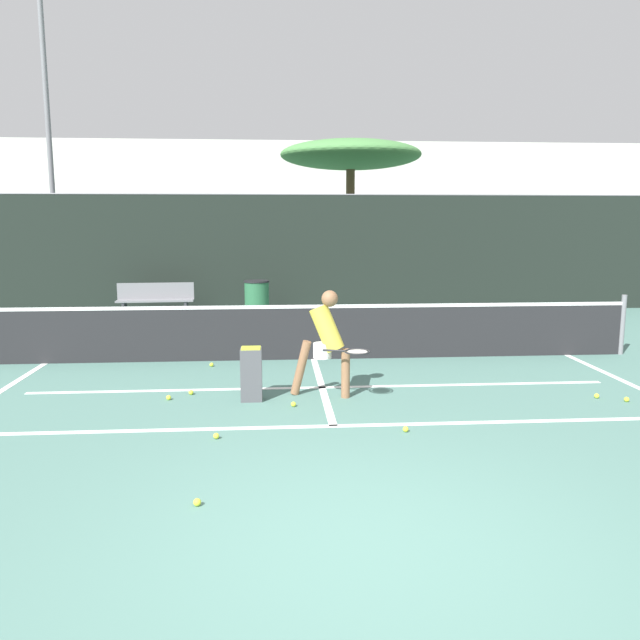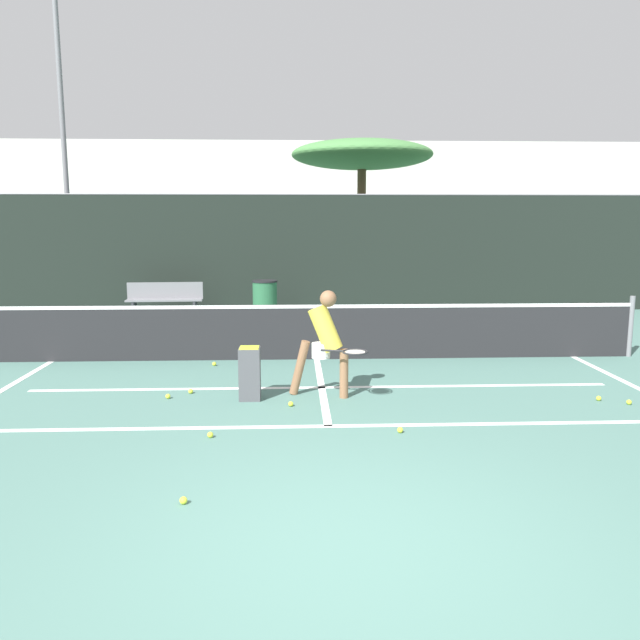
% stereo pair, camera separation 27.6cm
% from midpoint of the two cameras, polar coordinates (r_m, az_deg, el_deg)
% --- Properties ---
extents(ground_plane, '(100.00, 100.00, 0.00)m').
position_cam_midpoint_polar(ground_plane, '(4.87, 2.75, -20.03)').
color(ground_plane, '#4C756B').
extents(court_baseline_near, '(11.00, 0.10, 0.01)m').
position_cam_midpoint_polar(court_baseline_near, '(7.35, 0.14, -9.66)').
color(court_baseline_near, white).
rests_on(court_baseline_near, ground).
extents(court_service_line, '(8.25, 0.10, 0.01)m').
position_cam_midpoint_polar(court_service_line, '(8.98, -0.70, -6.18)').
color(court_service_line, white).
rests_on(court_service_line, ground).
extents(court_center_mark, '(0.10, 3.55, 0.01)m').
position_cam_midpoint_polar(court_center_mark, '(9.05, -0.73, -6.05)').
color(court_center_mark, white).
rests_on(court_center_mark, ground).
extents(court_sideline_right, '(0.10, 4.55, 0.01)m').
position_cam_midpoint_polar(court_sideline_right, '(10.35, 25.17, -5.00)').
color(court_sideline_right, white).
rests_on(court_sideline_right, ground).
extents(net, '(11.09, 0.09, 1.07)m').
position_cam_midpoint_polar(net, '(10.67, -1.32, -0.93)').
color(net, slate).
rests_on(net, ground).
extents(fence_back, '(24.00, 0.06, 3.04)m').
position_cam_midpoint_polar(fence_back, '(16.25, -2.38, 6.08)').
color(fence_back, black).
rests_on(fence_back, ground).
extents(player_practicing, '(1.09, 0.74, 1.45)m').
position_cam_midpoint_polar(player_practicing, '(8.35, -0.37, -1.68)').
color(player_practicing, '#8C6042').
rests_on(player_practicing, ground).
extents(tennis_ball_scattered_0, '(0.07, 0.07, 0.07)m').
position_cam_midpoint_polar(tennis_ball_scattered_0, '(9.16, 25.46, -6.57)').
color(tennis_ball_scattered_0, '#D1E033').
rests_on(tennis_ball_scattered_0, ground).
extents(tennis_ball_scattered_1, '(0.07, 0.07, 0.07)m').
position_cam_midpoint_polar(tennis_ball_scattered_1, '(7.20, 6.73, -9.89)').
color(tennis_ball_scattered_1, '#D1E033').
rests_on(tennis_ball_scattered_1, ground).
extents(tennis_ball_scattered_2, '(0.07, 0.07, 0.07)m').
position_cam_midpoint_polar(tennis_ball_scattered_2, '(5.56, -12.62, -15.96)').
color(tennis_ball_scattered_2, '#D1E033').
rests_on(tennis_ball_scattered_2, ground).
extents(tennis_ball_scattered_3, '(0.07, 0.07, 0.07)m').
position_cam_midpoint_polar(tennis_ball_scattered_3, '(9.17, 23.19, -6.40)').
color(tennis_ball_scattered_3, '#D1E033').
rests_on(tennis_ball_scattered_3, ground).
extents(tennis_ball_scattered_4, '(0.07, 0.07, 0.07)m').
position_cam_midpoint_polar(tennis_ball_scattered_4, '(8.09, -3.43, -7.70)').
color(tennis_ball_scattered_4, '#D1E033').
rests_on(tennis_ball_scattered_4, ground).
extents(tennis_ball_scattered_5, '(0.07, 0.07, 0.07)m').
position_cam_midpoint_polar(tennis_ball_scattered_5, '(10.40, -10.64, -4.04)').
color(tennis_ball_scattered_5, '#D1E033').
rests_on(tennis_ball_scattered_5, ground).
extents(tennis_ball_scattered_6, '(0.07, 0.07, 0.07)m').
position_cam_midpoint_polar(tennis_ball_scattered_6, '(8.64, -14.57, -6.89)').
color(tennis_ball_scattered_6, '#D1E033').
rests_on(tennis_ball_scattered_6, ground).
extents(tennis_ball_scattered_7, '(0.07, 0.07, 0.07)m').
position_cam_midpoint_polar(tennis_ball_scattered_7, '(8.82, -12.60, -6.48)').
color(tennis_ball_scattered_7, '#D1E033').
rests_on(tennis_ball_scattered_7, ground).
extents(tennis_ball_scattered_8, '(0.07, 0.07, 0.07)m').
position_cam_midpoint_polar(tennis_ball_scattered_8, '(7.06, -10.60, -10.38)').
color(tennis_ball_scattered_8, '#D1E033').
rests_on(tennis_ball_scattered_8, ground).
extents(ball_hopper, '(0.28, 0.28, 0.71)m').
position_cam_midpoint_polar(ball_hopper, '(8.36, -7.24, -4.80)').
color(ball_hopper, '#4C4C51').
rests_on(ball_hopper, ground).
extents(courtside_bench, '(1.85, 0.47, 0.86)m').
position_cam_midpoint_polar(courtside_bench, '(15.75, -15.29, 1.88)').
color(courtside_bench, slate).
rests_on(courtside_bench, ground).
extents(trash_bin, '(0.61, 0.61, 0.94)m').
position_cam_midpoint_polar(trash_bin, '(15.15, -6.32, 1.85)').
color(trash_bin, '#28603D').
rests_on(trash_bin, ground).
extents(parked_car, '(1.83, 4.36, 1.46)m').
position_cam_midpoint_polar(parked_car, '(20.81, -15.52, 3.94)').
color(parked_car, navy).
rests_on(parked_car, ground).
extents(floodlight_mast, '(1.10, 0.24, 10.26)m').
position_cam_midpoint_polar(floodlight_mast, '(21.74, -24.15, 18.88)').
color(floodlight_mast, slate).
rests_on(floodlight_mast, ground).
extents(tree_west, '(4.48, 4.48, 4.87)m').
position_cam_midpoint_polar(tree_west, '(20.50, 2.42, 14.73)').
color(tree_west, brown).
rests_on(tree_west, ground).
extents(building_far, '(36.00, 2.40, 6.19)m').
position_cam_midpoint_polar(building_far, '(32.25, -3.36, 10.38)').
color(building_far, beige).
rests_on(building_far, ground).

